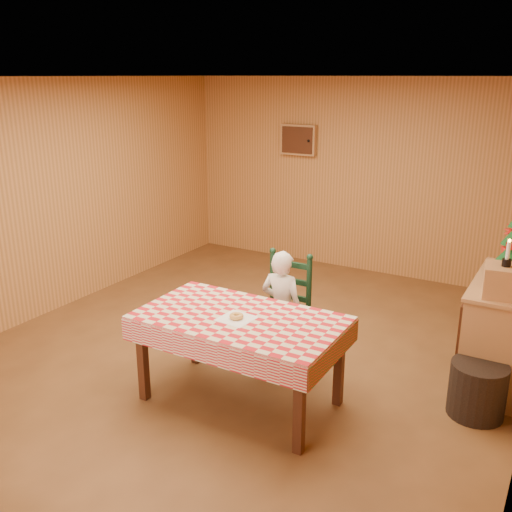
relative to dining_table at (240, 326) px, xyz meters
The scene contains 11 objects.
ground 1.10m from the dining_table, 118.03° to the left, with size 6.00×6.00×0.00m, color brown.
cabin_walls 1.77m from the dining_table, 107.47° to the left, with size 5.10×6.05×2.65m.
dining_table is the anchor object (origin of this frame).
ladder_chair 0.81m from the dining_table, 90.00° to the left, with size 0.44×0.40×1.08m.
seated_child 0.74m from the dining_table, 90.00° to the left, with size 0.41×0.27×1.12m, color white.
napkin 0.10m from the dining_table, 90.00° to the right, with size 0.26×0.26×0.00m, color white.
donut 0.12m from the dining_table, 90.00° to the right, with size 0.11×0.11×0.04m, color gold.
shelf_unit 2.33m from the dining_table, 39.81° to the left, with size 0.54×1.24×0.93m.
crate 2.13m from the dining_table, 31.23° to the left, with size 0.30×0.30×0.25m, color tan.
candle_set 2.17m from the dining_table, 31.23° to the left, with size 0.07×0.07×0.22m.
storage_bin 1.96m from the dining_table, 24.19° to the left, with size 0.45×0.45×0.45m, color black.
Camera 1 is at (2.62, -4.32, 2.62)m, focal length 40.00 mm.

